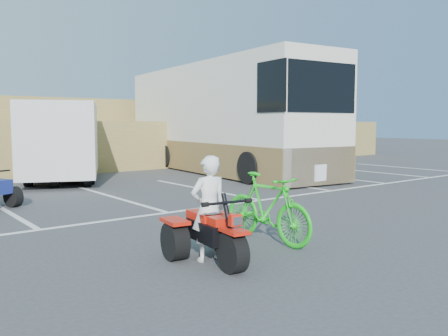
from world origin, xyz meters
TOP-DOWN VIEW (x-y plane):
  - ground at (0.00, 0.00)m, footprint 100.00×100.00m
  - parking_stripes at (0.87, 4.07)m, footprint 28.00×5.16m
  - grass_embankment at (0.00, 15.48)m, footprint 40.00×8.50m
  - red_trike_atv at (-1.41, -1.16)m, footprint 1.26×1.57m
  - rider at (-1.39, -1.02)m, footprint 0.58×0.43m
  - green_dirt_bike at (-0.04, -0.75)m, footprint 0.61×1.89m
  - cargo_trailer at (0.26, 9.61)m, footprint 4.22×5.92m
  - rv_motorhome at (6.37, 8.79)m, footprint 4.16×11.73m
  - quad_atv_green at (0.04, 8.25)m, footprint 1.70×1.91m

SIDE VIEW (x-z plane):
  - ground at x=0.00m, z-range 0.00..0.00m
  - red_trike_atv at x=-1.41m, z-range -0.47..0.47m
  - quad_atv_green at x=0.04m, z-range -0.52..0.52m
  - parking_stripes at x=0.87m, z-range 0.00..0.01m
  - green_dirt_bike at x=-0.04m, z-range 0.00..1.12m
  - rider at x=-1.39m, z-range 0.00..1.48m
  - cargo_trailer at x=0.26m, z-range 0.11..2.67m
  - grass_embankment at x=0.00m, z-range -0.13..2.97m
  - rv_motorhome at x=6.37m, z-range -0.27..3.85m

